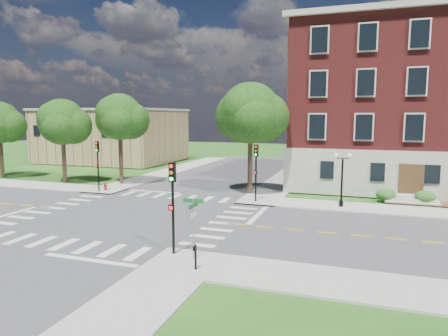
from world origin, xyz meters
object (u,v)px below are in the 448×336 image
(traffic_signal_nw, at_px, (98,160))
(fire_hydrant, at_px, (106,187))
(push_button_post, at_px, (195,256))
(twin_lamp_west, at_px, (342,177))
(traffic_signal_se, at_px, (173,196))
(street_sign_pole, at_px, (194,217))
(traffic_signal_ne, at_px, (256,165))

(traffic_signal_nw, relative_size, fire_hydrant, 6.40)
(push_button_post, height_order, fire_hydrant, push_button_post)
(twin_lamp_west, distance_m, fire_hydrant, 22.16)
(traffic_signal_se, relative_size, push_button_post, 4.00)
(traffic_signal_se, height_order, street_sign_pole, traffic_signal_se)
(street_sign_pole, height_order, fire_hydrant, street_sign_pole)
(fire_hydrant, bearing_deg, street_sign_pole, -43.24)
(twin_lamp_west, bearing_deg, street_sign_pole, -113.78)
(traffic_signal_nw, bearing_deg, twin_lamp_west, 2.07)
(traffic_signal_ne, bearing_deg, fire_hydrant, 178.73)
(twin_lamp_west, height_order, fire_hydrant, twin_lamp_west)
(traffic_signal_se, distance_m, fire_hydrant, 20.37)
(traffic_signal_ne, distance_m, fire_hydrant, 15.39)
(twin_lamp_west, height_order, push_button_post, twin_lamp_west)
(traffic_signal_se, distance_m, traffic_signal_ne, 13.97)
(twin_lamp_west, xyz_separation_m, street_sign_pole, (-6.46, -14.66, -0.21))
(fire_hydrant, bearing_deg, push_button_post, -44.52)
(twin_lamp_west, relative_size, street_sign_pole, 1.36)
(fire_hydrant, bearing_deg, twin_lamp_west, -0.03)
(street_sign_pole, height_order, push_button_post, street_sign_pole)
(traffic_signal_se, height_order, push_button_post, traffic_signal_se)
(traffic_signal_se, bearing_deg, traffic_signal_ne, 86.45)
(twin_lamp_west, bearing_deg, traffic_signal_se, -118.63)
(fire_hydrant, bearing_deg, traffic_signal_nw, -101.97)
(push_button_post, relative_size, fire_hydrant, 1.60)
(traffic_signal_se, bearing_deg, push_button_post, -40.61)
(traffic_signal_nw, relative_size, push_button_post, 4.00)
(twin_lamp_west, xyz_separation_m, fire_hydrant, (-22.06, 0.01, -2.06))
(twin_lamp_west, xyz_separation_m, push_button_post, (-5.84, -15.94, -1.73))
(traffic_signal_ne, distance_m, twin_lamp_west, 6.96)
(push_button_post, distance_m, fire_hydrant, 22.76)
(traffic_signal_ne, xyz_separation_m, push_button_post, (1.09, -15.62, -2.39))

